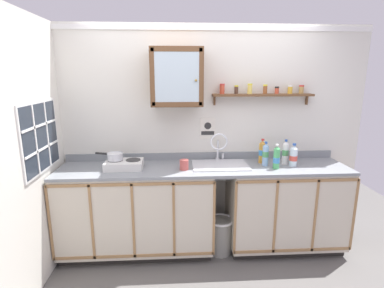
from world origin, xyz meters
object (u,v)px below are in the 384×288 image
hot_plate_stove (124,164)px  bottle_water_blue_0 (265,154)px  mug (184,165)px  bottle_soda_green_3 (276,158)px  saucepan (115,156)px  wall_cabinet (177,77)px  warning_sign (208,128)px  bottle_water_clear_2 (293,156)px  bottle_juice_amber_4 (262,152)px  trash_bin (221,235)px  sink (220,166)px  bottle_opaque_white_1 (285,152)px

hot_plate_stove → bottle_water_blue_0: bearing=0.5°
mug → bottle_soda_green_3: bearing=-1.6°
saucepan → wall_cabinet: wall_cabinet is taller
bottle_water_blue_0 → warning_sign: (-0.58, 0.29, 0.23)m
hot_plate_stove → bottle_water_clear_2: size_ratio=1.55×
saucepan → bottle_juice_amber_4: bearing=3.4°
bottle_water_blue_0 → trash_bin: bearing=-171.1°
sink → wall_cabinet: size_ratio=1.01×
saucepan → hot_plate_stove: bearing=-12.2°
wall_cabinet → bottle_soda_green_3: bearing=-13.6°
saucepan → warning_sign: (0.99, 0.28, 0.23)m
bottle_soda_green_3 → trash_bin: 1.03m
bottle_water_blue_0 → mug: bottle_water_blue_0 is taller
saucepan → trash_bin: saucepan is taller
saucepan → bottle_soda_green_3: (1.66, -0.12, -0.01)m
mug → trash_bin: (0.39, 0.01, -0.81)m
bottle_soda_green_3 → mug: size_ratio=1.98×
warning_sign → hot_plate_stove: bearing=-161.4°
bottle_water_blue_0 → trash_bin: size_ratio=0.66×
saucepan → bottle_opaque_white_1: bearing=1.6°
bottle_soda_green_3 → bottle_juice_amber_4: (-0.09, 0.21, 0.01)m
saucepan → bottle_water_clear_2: 1.86m
bottle_juice_amber_4 → wall_cabinet: 1.22m
bottle_water_blue_0 → sink: bearing=175.3°
warning_sign → trash_bin: (0.11, -0.36, -1.11)m
bottle_opaque_white_1 → warning_sign: warning_sign is taller
saucepan → bottle_water_blue_0: (1.57, -0.01, -0.01)m
bottle_water_blue_0 → bottle_water_clear_2: bearing=-6.7°
warning_sign → trash_bin: bearing=-72.5°
bottle_opaque_white_1 → trash_bin: size_ratio=0.68×
bottle_water_clear_2 → bottle_opaque_white_1: bearing=121.5°
sink → bottle_soda_green_3: 0.59m
bottle_juice_amber_4 → mug: 0.88m
wall_cabinet → trash_bin: bearing=-24.6°
saucepan → bottle_juice_amber_4: 1.57m
mug → trash_bin: size_ratio=0.33×
bottle_juice_amber_4 → wall_cabinet: size_ratio=0.46×
saucepan → bottle_water_clear_2: size_ratio=1.20×
bottle_soda_green_3 → bottle_juice_amber_4: bearing=112.4°
bottle_juice_amber_4 → bottle_water_blue_0: bearing=-87.0°
mug → trash_bin: mug is taller
bottle_soda_green_3 → mug: (-0.95, 0.03, -0.06)m
sink → trash_bin: bearing=-86.7°
bottle_water_clear_2 → trash_bin: (-0.76, -0.04, -0.86)m
mug → wall_cabinet: bearing=105.8°
bottle_water_blue_0 → bottle_water_clear_2: (0.29, -0.03, -0.01)m
bottle_water_clear_2 → bottle_juice_amber_4: size_ratio=0.91×
bottle_opaque_white_1 → bottle_juice_amber_4: 0.24m
sink → mug: bearing=-162.4°
mug → wall_cabinet: size_ratio=0.22×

